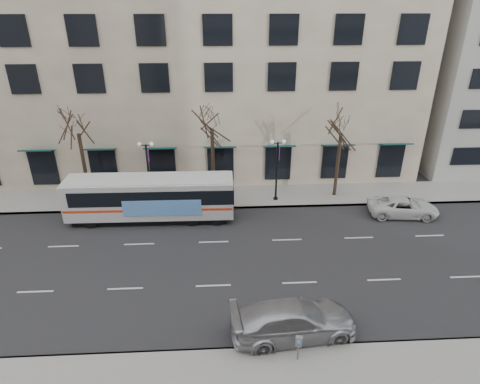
{
  "coord_description": "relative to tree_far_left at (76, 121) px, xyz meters",
  "views": [
    {
      "loc": [
        0.55,
        -20.74,
        14.81
      ],
      "look_at": [
        1.75,
        1.71,
        4.0
      ],
      "focal_mm": 30.0,
      "sensor_mm": 36.0,
      "label": 1
    }
  ],
  "objects": [
    {
      "name": "silver_car",
      "position": [
        13.93,
        -15.0,
        -5.81
      ],
      "size": [
        6.35,
        3.15,
        1.77
      ],
      "primitive_type": "imported",
      "rotation": [
        0.0,
        0.0,
        1.68
      ],
      "color": "#B2B3BA",
      "rests_on": "ground"
    },
    {
      "name": "lamp_post_right",
      "position": [
        15.01,
        -0.6,
        -3.75
      ],
      "size": [
        1.22,
        0.45,
        5.21
      ],
      "color": "black",
      "rests_on": "ground"
    },
    {
      "name": "ground",
      "position": [
        10.0,
        -8.8,
        -6.7
      ],
      "size": [
        160.0,
        160.0,
        0.0
      ],
      "primitive_type": "plane",
      "color": "black",
      "rests_on": "ground"
    },
    {
      "name": "city_bus",
      "position": [
        5.49,
        -3.0,
        -4.9
      ],
      "size": [
        12.16,
        2.79,
        3.29
      ],
      "rotation": [
        0.0,
        0.0,
        -0.01
      ],
      "color": "silver",
      "rests_on": "ground"
    },
    {
      "name": "pay_station",
      "position": [
        13.84,
        -16.66,
        -5.57
      ],
      "size": [
        0.33,
        0.26,
        1.35
      ],
      "rotation": [
        0.0,
        0.0,
        -0.28
      ],
      "color": "slate",
      "rests_on": "sidewalk_near"
    },
    {
      "name": "tree_far_right",
      "position": [
        20.0,
        0.0,
        -0.28
      ],
      "size": [
        3.6,
        3.6,
        8.06
      ],
      "color": "black",
      "rests_on": "ground"
    },
    {
      "name": "building_hotel",
      "position": [
        8.0,
        12.2,
        5.3
      ],
      "size": [
        40.0,
        20.0,
        24.0
      ],
      "primitive_type": "cube",
      "color": "tan",
      "rests_on": "ground"
    },
    {
      "name": "tree_far_left",
      "position": [
        0.0,
        0.0,
        0.0
      ],
      "size": [
        3.6,
        3.6,
        8.34
      ],
      "color": "black",
      "rests_on": "ground"
    },
    {
      "name": "sidewalk_far",
      "position": [
        15.0,
        0.2,
        -6.62
      ],
      "size": [
        80.0,
        4.0,
        0.15
      ],
      "primitive_type": "cube",
      "color": "gray",
      "rests_on": "ground"
    },
    {
      "name": "tree_far_mid",
      "position": [
        10.0,
        0.0,
        0.21
      ],
      "size": [
        3.6,
        3.6,
        8.55
      ],
      "color": "black",
      "rests_on": "ground"
    },
    {
      "name": "white_pickup",
      "position": [
        24.29,
        -3.46,
        -5.98
      ],
      "size": [
        5.36,
        2.9,
        1.43
      ],
      "primitive_type": "imported",
      "rotation": [
        0.0,
        0.0,
        1.47
      ],
      "color": "silver",
      "rests_on": "ground"
    },
    {
      "name": "lamp_post_left",
      "position": [
        5.01,
        -0.6,
        -3.75
      ],
      "size": [
        1.22,
        0.45,
        5.21
      ],
      "color": "black",
      "rests_on": "ground"
    }
  ]
}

